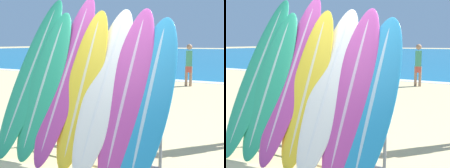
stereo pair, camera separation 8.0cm
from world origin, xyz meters
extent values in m
cylinder|color=slate|center=(-1.48, 0.24, 0.47)|extent=(0.04, 0.04, 0.94)
cylinder|color=slate|center=(0.77, 0.24, 0.47)|extent=(0.04, 0.04, 0.94)
cylinder|color=slate|center=(-0.35, 0.24, 0.92)|extent=(2.28, 0.04, 0.04)
cylinder|color=slate|center=(-0.35, 0.24, 0.12)|extent=(2.28, 0.04, 0.04)
ellipsoid|color=#289E70|center=(-1.34, 0.34, 1.15)|extent=(0.53, 1.41, 2.31)
ellipsoid|color=#9AC3B3|center=(-1.34, 0.34, 1.15)|extent=(0.10, 1.36, 2.22)
ellipsoid|color=#289E70|center=(-1.01, 0.25, 1.04)|extent=(0.56, 1.11, 2.07)
ellipsoid|color=#9AC3B3|center=(-1.01, 0.25, 1.04)|extent=(0.10, 1.08, 1.99)
ellipsoid|color=#B23D8E|center=(-0.69, 0.34, 1.15)|extent=(0.51, 1.32, 2.29)
ellipsoid|color=#CAA1BE|center=(-0.69, 0.34, 1.15)|extent=(0.09, 1.27, 2.21)
ellipsoid|color=yellow|center=(-0.35, 0.26, 1.03)|extent=(0.53, 1.00, 2.06)
ellipsoid|color=beige|center=(-0.35, 0.26, 1.03)|extent=(0.09, 0.97, 1.98)
ellipsoid|color=silver|center=(-0.02, 0.27, 1.04)|extent=(0.54, 1.27, 2.08)
ellipsoid|color=silver|center=(-0.02, 0.27, 1.04)|extent=(0.10, 1.23, 2.00)
ellipsoid|color=#B23D8E|center=(0.31, 0.26, 1.03)|extent=(0.51, 1.17, 2.07)
ellipsoid|color=#CAA1BE|center=(0.31, 0.26, 1.03)|extent=(0.09, 1.13, 1.99)
ellipsoid|color=teal|center=(0.62, 0.24, 0.97)|extent=(0.55, 1.10, 1.93)
ellipsoid|color=#98BACC|center=(0.62, 0.24, 0.97)|extent=(0.10, 1.07, 1.86)
cylinder|color=beige|center=(-0.66, 3.03, 0.37)|extent=(0.10, 0.10, 0.75)
cylinder|color=beige|center=(-0.69, 2.87, 0.37)|extent=(0.10, 0.10, 0.75)
cube|color=#385693|center=(-0.67, 2.95, 0.63)|extent=(0.17, 0.23, 0.22)
cube|color=white|center=(-0.67, 2.95, 1.04)|extent=(0.19, 0.25, 0.58)
sphere|color=beige|center=(-0.67, 2.95, 1.47)|extent=(0.21, 0.21, 0.21)
cylinder|color=#A87A5B|center=(-1.14, 8.09, 0.36)|extent=(0.10, 0.10, 0.72)
cylinder|color=#A87A5B|center=(-1.29, 8.04, 0.36)|extent=(0.10, 0.10, 0.72)
cube|color=#CC4C3D|center=(-1.22, 8.07, 0.62)|extent=(0.23, 0.18, 0.22)
cube|color=#42996B|center=(-1.22, 8.07, 1.01)|extent=(0.25, 0.20, 0.57)
sphere|color=#A87A5B|center=(-1.22, 8.07, 1.43)|extent=(0.20, 0.20, 0.20)
camera|label=1|loc=(2.04, -3.08, 1.61)|focal=50.00mm
camera|label=2|loc=(2.11, -3.04, 1.61)|focal=50.00mm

